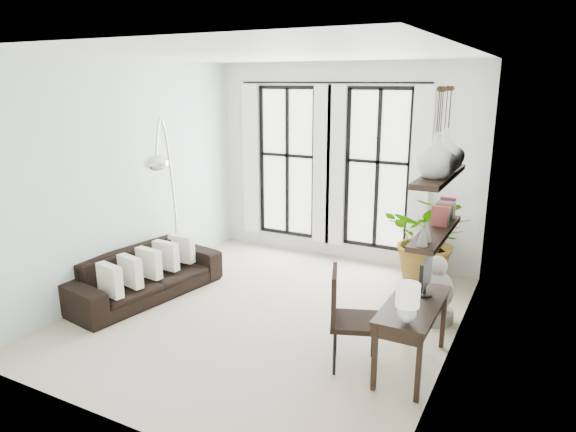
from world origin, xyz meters
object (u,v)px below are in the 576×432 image
Objects in this scene: buddha at (436,294)px; desk_chair at (346,312)px; plant at (430,239)px; arc_lamp at (164,159)px; desk at (412,308)px; sofa at (144,274)px.

desk_chair is at bearing -112.49° from buddha.
plant is 0.55× the size of arc_lamp.
desk is 0.51× the size of arc_lamp.
desk is at bearing -89.49° from buddha.
plant reaches higher than sofa.
arc_lamp is (0.10, 0.44, 1.54)m from sofa.
desk is 3.88m from arc_lamp.
desk reaches higher than sofa.
desk_chair is (-0.63, -0.21, -0.09)m from desk.
buddha is (-0.01, 1.27, -0.34)m from desk.
desk is 1.32m from buddha.
plant is 2.52m from desk.
desk_chair is 1.62m from buddha.
buddha is (3.63, 0.64, -1.51)m from arc_lamp.
desk_chair is at bearing -161.31° from desk.
arc_lamp reaches higher than sofa.
arc_lamp is (-3.64, 0.63, 1.17)m from desk.
plant is 1.28× the size of desk_chair.
desk_chair is at bearing -87.81° from sofa.
desk is (0.38, -2.49, 0.02)m from plant.
arc_lamp is 2.87× the size of buddha.
arc_lamp is at bearing -169.94° from buddha.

